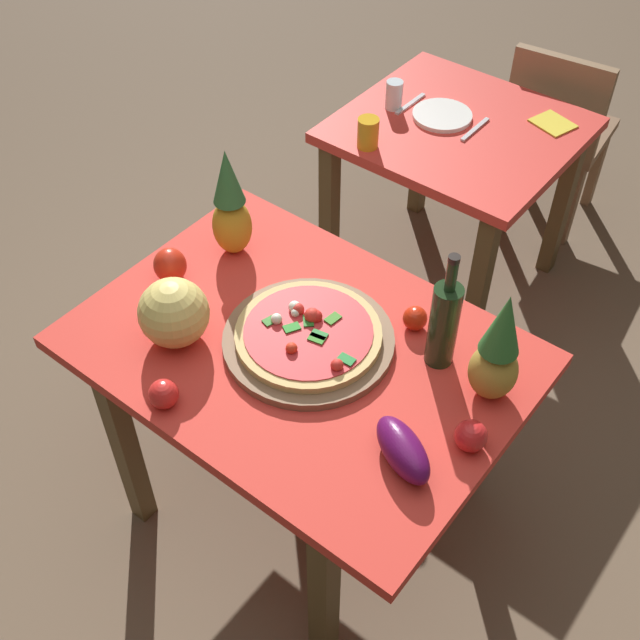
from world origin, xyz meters
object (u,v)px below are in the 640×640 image
pizza (308,333)px  melon (174,313)px  pizza_board (309,340)px  pineapple_right (230,208)px  background_table (455,155)px  display_table (301,369)px  dinner_plate (442,115)px  bell_pepper (170,265)px  drinking_glass_juice (368,133)px  napkin_folded (553,123)px  tomato_near_board (470,437)px  knife_utensil (475,129)px  eggplant (403,450)px  wine_bottle (444,323)px  tomato_at_corner (164,394)px  drinking_glass_water (394,95)px  dining_chair (556,128)px  tomato_beside_pepper (415,318)px  fork_utensil (410,104)px  pineapple_left (498,352)px

pizza → melon: size_ratio=2.08×
pizza_board → pineapple_right: (-0.42, 0.16, 0.15)m
background_table → pizza_board: bearing=-78.5°
display_table → dinner_plate: 1.25m
bell_pepper → drinking_glass_juice: bearing=86.7°
napkin_folded → bell_pepper: bearing=-109.2°
tomato_near_board → knife_utensil: 1.39m
eggplant → display_table: bearing=162.1°
wine_bottle → tomato_at_corner: wine_bottle is taller
tomato_at_corner → drinking_glass_water: bearing=102.9°
dining_chair → bell_pepper: size_ratio=8.06×
pizza → tomato_at_corner: pizza is taller
tomato_beside_pepper → drinking_glass_water: bearing=127.4°
background_table → knife_utensil: size_ratio=4.56×
drinking_glass_juice → knife_utensil: bearing=52.7°
pizza → pizza_board: bearing=-29.4°
pizza → bell_pepper: size_ratio=3.73×
pizza_board → melon: 0.36m
drinking_glass_water → dinner_plate: drinking_glass_water is taller
drinking_glass_juice → drinking_glass_water: (-0.07, 0.27, -0.00)m
bell_pepper → knife_utensil: bell_pepper is taller
display_table → dining_chair: (-0.09, 1.81, -0.17)m
pizza_board → tomato_beside_pepper: size_ratio=6.80×
pineapple_right → eggplant: (0.83, -0.32, -0.11)m
background_table → fork_utensil: (-0.22, 0.01, 0.13)m
melon → knife_utensil: (0.11, 1.39, -0.09)m
pizza_board → pizza: (-0.00, 0.00, 0.03)m
pizza_board → tomato_near_board: bearing=-2.7°
pineapple_left → melon: size_ratio=1.78×
display_table → tomato_beside_pepper: 0.34m
pizza_board → bell_pepper: size_ratio=4.39×
tomato_near_board → napkin_folded: tomato_near_board is taller
pizza_board → pizza: size_ratio=1.18×
tomato_beside_pepper → tomato_at_corner: bearing=-119.4°
dinner_plate → knife_utensil: size_ratio=1.22×
tomato_beside_pepper → napkin_folded: size_ratio=0.49×
display_table → pineapple_right: 0.51m
wine_bottle → eggplant: bearing=-72.3°
pizza_board → pineapple_right: bearing=158.8°
tomato_near_board → tomato_beside_pepper: (-0.32, 0.25, -0.01)m
dinner_plate → fork_utensil: 0.14m
pineapple_right → fork_utensil: size_ratio=1.97×
melon → knife_utensil: size_ratio=1.05×
drinking_glass_water → fork_utensil: (0.04, 0.06, -0.05)m
pineapple_right → tomato_near_board: size_ratio=4.46×
dining_chair → dinner_plate: size_ratio=3.86×
drinking_glass_water → tomato_at_corner: bearing=-77.1°
pineapple_left → drinking_glass_juice: size_ratio=3.12×
pizza_board → dinner_plate: (-0.32, 1.18, -0.00)m
tomato_near_board → fork_utensil: size_ratio=0.44×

